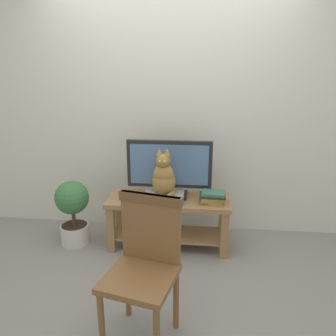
# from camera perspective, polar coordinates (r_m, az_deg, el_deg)

# --- Properties ---
(ground_plane) EXTENTS (12.00, 12.00, 0.00)m
(ground_plane) POSITION_cam_1_polar(r_m,az_deg,el_deg) (2.91, -1.43, -18.57)
(ground_plane) COLOR gray
(back_wall) EXTENTS (7.00, 0.12, 2.80)m
(back_wall) POSITION_cam_1_polar(r_m,az_deg,el_deg) (3.39, 0.65, 12.07)
(back_wall) COLOR beige
(back_wall) RESTS_ON ground
(tv_stand) EXTENTS (1.16, 0.43, 0.50)m
(tv_stand) POSITION_cam_1_polar(r_m,az_deg,el_deg) (3.19, 0.09, -7.98)
(tv_stand) COLOR olive
(tv_stand) RESTS_ON ground
(tv) EXTENTS (0.81, 0.20, 0.55)m
(tv) POSITION_cam_1_polar(r_m,az_deg,el_deg) (3.09, 0.23, 0.16)
(tv) COLOR black
(tv) RESTS_ON tv_stand
(media_box) EXTENTS (0.37, 0.23, 0.07)m
(media_box) POSITION_cam_1_polar(r_m,az_deg,el_deg) (3.08, -0.72, -5.08)
(media_box) COLOR #ADADB2
(media_box) RESTS_ON tv_stand
(cat) EXTENTS (0.22, 0.29, 0.45)m
(cat) POSITION_cam_1_polar(r_m,az_deg,el_deg) (3.00, -0.74, -1.62)
(cat) COLOR olive
(cat) RESTS_ON media_box
(wooden_chair) EXTENTS (0.50, 0.50, 0.95)m
(wooden_chair) POSITION_cam_1_polar(r_m,az_deg,el_deg) (2.13, -4.09, -15.63)
(wooden_chair) COLOR brown
(wooden_chair) RESTS_ON ground
(book_stack) EXTENTS (0.24, 0.19, 0.11)m
(book_stack) POSITION_cam_1_polar(r_m,az_deg,el_deg) (3.04, 7.77, -5.10)
(book_stack) COLOR olive
(book_stack) RESTS_ON tv_stand
(potted_plant) EXTENTS (0.33, 0.33, 0.66)m
(potted_plant) POSITION_cam_1_polar(r_m,az_deg,el_deg) (3.35, -16.30, -6.95)
(potted_plant) COLOR beige
(potted_plant) RESTS_ON ground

